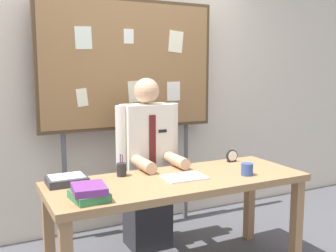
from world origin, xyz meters
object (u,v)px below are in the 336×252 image
at_px(open_notebook, 185,177).
at_px(paper_tray, 67,180).
at_px(desk_clock, 232,156).
at_px(book_stack, 89,193).
at_px(desk, 179,190).
at_px(bulletin_board, 129,68).
at_px(person, 148,170).
at_px(coffee_mug, 247,169).
at_px(pen_holder, 122,169).

height_order(open_notebook, paper_tray, paper_tray).
distance_m(desk_clock, paper_tray, 1.37).
height_order(book_stack, desk_clock, desk_clock).
height_order(desk, bulletin_board, bulletin_board).
xyz_separation_m(desk, desk_clock, (0.63, 0.24, 0.14)).
bearing_deg(person, coffee_mug, -55.78).
bearing_deg(coffee_mug, paper_tray, 163.68).
xyz_separation_m(book_stack, desk_clock, (1.32, 0.42, 0.00)).
distance_m(bulletin_board, open_notebook, 1.23).
xyz_separation_m(bulletin_board, desk_clock, (0.63, -0.70, -0.73)).
relative_size(desk, open_notebook, 6.18).
bearing_deg(desk_clock, paper_tray, -178.51).
distance_m(bulletin_board, coffee_mug, 1.40).
bearing_deg(person, paper_tray, -154.82).
bearing_deg(paper_tray, person, 25.18).
bearing_deg(book_stack, coffee_mug, 1.21).
xyz_separation_m(open_notebook, pen_holder, (-0.38, 0.25, 0.04)).
distance_m(desk, bulletin_board, 1.27).
relative_size(open_notebook, paper_tray, 1.14).
height_order(coffee_mug, pen_holder, pen_holder).
distance_m(bulletin_board, pen_holder, 1.07).
bearing_deg(desk, desk_clock, 20.65).
xyz_separation_m(desk, open_notebook, (0.04, -0.02, 0.10)).
bearing_deg(paper_tray, open_notebook, -15.90).
bearing_deg(coffee_mug, pen_holder, 154.92).
bearing_deg(open_notebook, desk_clock, 23.47).
bearing_deg(book_stack, paper_tray, 97.03).
relative_size(book_stack, open_notebook, 0.85).
bearing_deg(bulletin_board, desk_clock, -48.05).
height_order(desk, desk_clock, desk_clock).
height_order(desk, book_stack, book_stack).
bearing_deg(pen_holder, desk_clock, 0.45).
height_order(open_notebook, coffee_mug, coffee_mug).
bearing_deg(desk, pen_holder, 146.25).
relative_size(desk, person, 1.29).
distance_m(book_stack, pen_holder, 0.54).
bearing_deg(book_stack, bulletin_board, 58.15).
distance_m(desk_clock, coffee_mug, 0.42).
relative_size(desk_clock, coffee_mug, 1.16).
xyz_separation_m(desk, coffee_mug, (0.48, -0.16, 0.13)).
distance_m(person, paper_tray, 0.82).
distance_m(desk, book_stack, 0.73).
xyz_separation_m(coffee_mug, pen_holder, (-0.82, 0.38, 0.00)).
height_order(person, bulletin_board, bulletin_board).
height_order(coffee_mug, paper_tray, coffee_mug).
bearing_deg(desk, book_stack, -165.39).
relative_size(bulletin_board, book_stack, 8.28).
height_order(bulletin_board, coffee_mug, bulletin_board).
distance_m(person, bulletin_board, 0.93).
xyz_separation_m(open_notebook, desk_clock, (0.59, 0.26, 0.04)).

